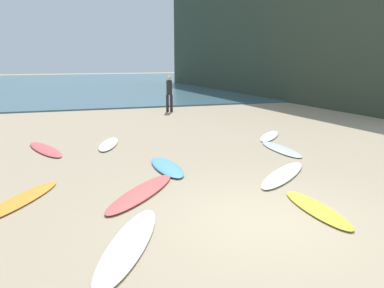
# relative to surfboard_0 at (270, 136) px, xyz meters

# --- Properties ---
(ground_plane) EXTENTS (120.00, 120.00, 0.00)m
(ground_plane) POSITION_rel_surfboard_0_xyz_m (-3.45, -6.24, -0.04)
(ground_plane) COLOR tan
(ocean_water) EXTENTS (120.00, 40.00, 0.08)m
(ocean_water) POSITION_rel_surfboard_0_xyz_m (-3.45, 28.81, 0.00)
(ocean_water) COLOR #426675
(ocean_water) RESTS_ON ground_plane
(coastal_headland) EXTENTS (27.74, 30.20, 9.88)m
(coastal_headland) POSITION_rel_surfboard_0_xyz_m (17.64, 15.19, 4.90)
(coastal_headland) COLOR #333D2D
(coastal_headland) RESTS_ON ground_plane
(surfboard_0) EXTENTS (1.64, 1.85, 0.08)m
(surfboard_0) POSITION_rel_surfboard_0_xyz_m (0.00, 0.00, 0.00)
(surfboard_0) COLOR silver
(surfboard_0) RESTS_ON ground_plane
(surfboard_1) EXTENTS (2.02, 2.34, 0.08)m
(surfboard_1) POSITION_rel_surfboard_0_xyz_m (-5.21, -4.30, 0.00)
(surfboard_1) COLOR #D1534F
(surfboard_1) RESTS_ON ground_plane
(surfboard_2) EXTENTS (0.62, 2.14, 0.07)m
(surfboard_2) POSITION_rel_surfboard_0_xyz_m (-0.59, -1.80, -0.00)
(surfboard_2) COLOR white
(surfboard_2) RESTS_ON ground_plane
(surfboard_3) EXTENTS (0.53, 1.96, 0.07)m
(surfboard_3) POSITION_rel_surfboard_0_xyz_m (-2.32, -6.09, -0.00)
(surfboard_3) COLOR yellow
(surfboard_3) RESTS_ON ground_plane
(surfboard_4) EXTENTS (1.58, 2.57, 0.07)m
(surfboard_4) POSITION_rel_surfboard_0_xyz_m (-5.78, -6.42, -0.00)
(surfboard_4) COLOR white
(surfboard_4) RESTS_ON ground_plane
(surfboard_5) EXTENTS (1.61, 2.26, 0.06)m
(surfboard_5) POSITION_rel_surfboard_0_xyz_m (-7.52, -4.03, -0.01)
(surfboard_5) COLOR orange
(surfboard_5) RESTS_ON ground_plane
(surfboard_6) EXTENTS (2.19, 2.02, 0.08)m
(surfboard_6) POSITION_rel_surfboard_0_xyz_m (-1.84, -4.09, 0.00)
(surfboard_6) COLOR #EAEDC5
(surfboard_6) RESTS_ON ground_plane
(surfboard_7) EXTENTS (0.70, 1.99, 0.09)m
(surfboard_7) POSITION_rel_surfboard_0_xyz_m (-4.30, -2.68, 0.01)
(surfboard_7) COLOR #509DE0
(surfboard_7) RESTS_ON ground_plane
(surfboard_8) EXTENTS (1.00, 2.02, 0.09)m
(surfboard_8) POSITION_rel_surfboard_0_xyz_m (-5.44, 0.35, 0.01)
(surfboard_8) COLOR silver
(surfboard_8) RESTS_ON ground_plane
(surfboard_9) EXTENTS (1.35, 2.44, 0.07)m
(surfboard_9) POSITION_rel_surfboard_0_xyz_m (-7.31, 0.23, -0.00)
(surfboard_9) COLOR #DC5355
(surfboard_9) RESTS_ON ground_plane
(beachgoer_near) EXTENTS (0.34, 0.31, 1.79)m
(beachgoer_near) POSITION_rel_surfboard_0_xyz_m (-1.82, 7.02, 0.97)
(beachgoer_near) COLOR black
(beachgoer_near) RESTS_ON ground_plane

